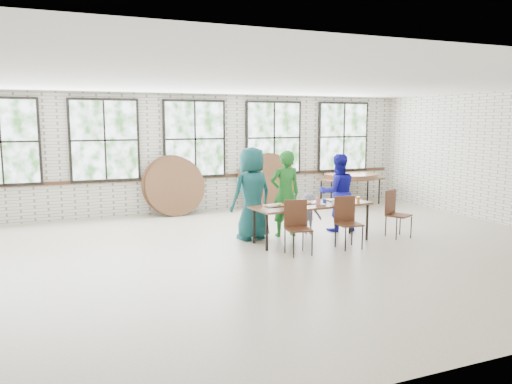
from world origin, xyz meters
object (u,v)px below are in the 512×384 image
chair_near_left (297,222)px  storage_table (351,180)px  dining_table (312,207)px  chair_near_right (347,218)px

chair_near_left → storage_table: chair_near_left is taller
dining_table → chair_near_left: bearing=-140.6°
dining_table → chair_near_right: chair_near_right is taller
chair_near_right → storage_table: size_ratio=0.52×
chair_near_left → chair_near_right: size_ratio=1.00×
chair_near_right → dining_table: bearing=128.1°
chair_near_left → dining_table: bearing=54.6°
dining_table → storage_table: size_ratio=1.36×
chair_near_right → chair_near_left: bearing=-172.9°
dining_table → chair_near_left: chair_near_left is taller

